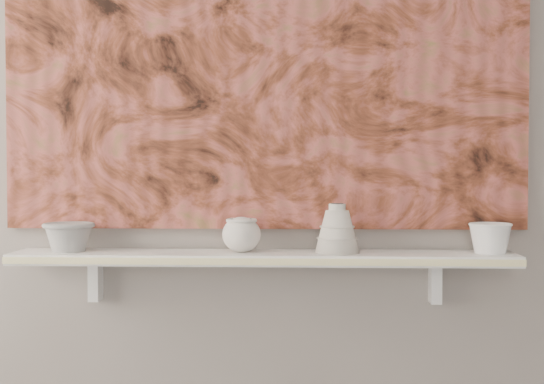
# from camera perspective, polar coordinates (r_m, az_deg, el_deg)

# --- Properties ---
(wall_back) EXTENTS (3.60, 0.00, 3.60)m
(wall_back) POSITION_cam_1_polar(r_m,az_deg,el_deg) (2.21, -0.59, 6.62)
(wall_back) COLOR gray
(wall_back) RESTS_ON floor
(shelf) EXTENTS (1.40, 0.18, 0.03)m
(shelf) POSITION_cam_1_polar(r_m,az_deg,el_deg) (2.12, -0.72, -4.97)
(shelf) COLOR silver
(shelf) RESTS_ON wall_back
(shelf_stripe) EXTENTS (1.40, 0.01, 0.02)m
(shelf_stripe) POSITION_cam_1_polar(r_m,az_deg,el_deg) (2.03, -0.86, -5.28)
(shelf_stripe) COLOR #F5ECA3
(shelf_stripe) RESTS_ON shelf
(bracket_left) EXTENTS (0.03, 0.06, 0.12)m
(bracket_left) POSITION_cam_1_polar(r_m,az_deg,el_deg) (2.27, -13.15, -6.46)
(bracket_left) COLOR silver
(bracket_left) RESTS_ON wall_back
(bracket_right) EXTENTS (0.03, 0.06, 0.12)m
(bracket_right) POSITION_cam_1_polar(r_m,az_deg,el_deg) (2.22, 12.18, -6.64)
(bracket_right) COLOR silver
(bracket_right) RESTS_ON wall_back
(painting) EXTENTS (1.50, 0.02, 1.10)m
(painting) POSITION_cam_1_polar(r_m,az_deg,el_deg) (2.22, -0.61, 11.55)
(painting) COLOR brown
(painting) RESTS_ON wall_back
(house_motif) EXTENTS (0.09, 0.00, 0.08)m
(house_motif) POSITION_cam_1_polar(r_m,az_deg,el_deg) (2.20, 11.20, 3.52)
(house_motif) COLOR black
(house_motif) RESTS_ON painting
(bowl_grey) EXTENTS (0.17, 0.17, 0.08)m
(bowl_grey) POSITION_cam_1_polar(r_m,az_deg,el_deg) (2.21, -15.06, -3.26)
(bowl_grey) COLOR gray
(bowl_grey) RESTS_ON shelf
(cup_cream) EXTENTS (0.13, 0.13, 0.10)m
(cup_cream) POSITION_cam_1_polar(r_m,az_deg,el_deg) (2.12, -2.31, -3.23)
(cup_cream) COLOR silver
(cup_cream) RESTS_ON shelf
(bell_vessel) EXTENTS (0.16, 0.16, 0.14)m
(bell_vessel) POSITION_cam_1_polar(r_m,az_deg,el_deg) (2.11, 4.93, -2.73)
(bell_vessel) COLOR silver
(bell_vessel) RESTS_ON shelf
(bowl_white) EXTENTS (0.14, 0.14, 0.09)m
(bowl_white) POSITION_cam_1_polar(r_m,az_deg,el_deg) (2.17, 16.11, -3.34)
(bowl_white) COLOR white
(bowl_white) RESTS_ON shelf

